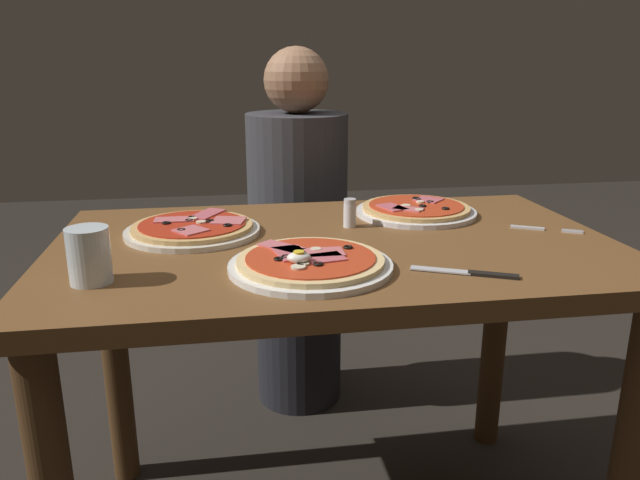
% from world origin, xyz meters
% --- Properties ---
extents(dining_table, '(1.21, 0.74, 0.77)m').
position_xyz_m(dining_table, '(0.00, 0.00, 0.64)').
color(dining_table, brown).
rests_on(dining_table, ground).
extents(pizza_foreground, '(0.31, 0.31, 0.05)m').
position_xyz_m(pizza_foreground, '(-0.08, -0.17, 0.78)').
color(pizza_foreground, white).
rests_on(pizza_foreground, dining_table).
extents(pizza_across_left, '(0.30, 0.30, 0.03)m').
position_xyz_m(pizza_across_left, '(0.24, 0.20, 0.78)').
color(pizza_across_left, white).
rests_on(pizza_across_left, dining_table).
extents(pizza_across_right, '(0.30, 0.30, 0.03)m').
position_xyz_m(pizza_across_right, '(-0.31, 0.11, 0.78)').
color(pizza_across_right, silver).
rests_on(pizza_across_right, dining_table).
extents(water_glass_near, '(0.07, 0.07, 0.10)m').
position_xyz_m(water_glass_near, '(-0.47, -0.18, 0.81)').
color(water_glass_near, silver).
rests_on(water_glass_near, dining_table).
extents(fork, '(0.15, 0.09, 0.00)m').
position_xyz_m(fork, '(0.48, 0.01, 0.77)').
color(fork, silver).
rests_on(fork, dining_table).
extents(knife, '(0.18, 0.10, 0.01)m').
position_xyz_m(knife, '(0.21, -0.25, 0.77)').
color(knife, silver).
rests_on(knife, dining_table).
extents(salt_shaker, '(0.03, 0.03, 0.07)m').
position_xyz_m(salt_shaker, '(0.05, 0.11, 0.80)').
color(salt_shaker, white).
rests_on(salt_shaker, dining_table).
extents(diner_person, '(0.32, 0.32, 1.18)m').
position_xyz_m(diner_person, '(0.00, 0.67, 0.56)').
color(diner_person, black).
rests_on(diner_person, ground).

